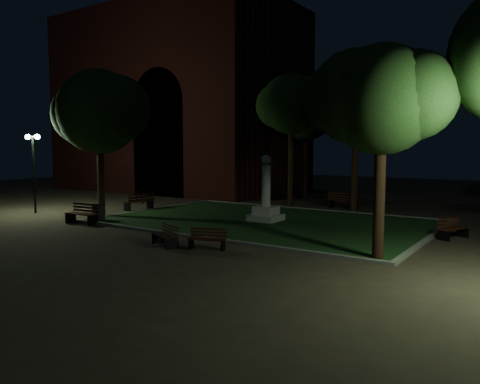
# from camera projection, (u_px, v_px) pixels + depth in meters

# --- Properties ---
(ground) EXTENTS (80.00, 80.00, 0.00)m
(ground) POSITION_uv_depth(u_px,v_px,m) (243.00, 228.00, 21.17)
(ground) COLOR #3C3224
(lawn) EXTENTS (15.00, 10.00, 0.08)m
(lawn) POSITION_uv_depth(u_px,v_px,m) (266.00, 221.00, 22.81)
(lawn) COLOR #1D3E18
(lawn) RESTS_ON ground
(lawn_kerb) EXTENTS (15.40, 10.40, 0.12)m
(lawn_kerb) POSITION_uv_depth(u_px,v_px,m) (266.00, 221.00, 22.81)
(lawn_kerb) COLOR slate
(lawn_kerb) RESTS_ON ground
(monument) EXTENTS (1.40, 1.40, 3.20)m
(monument) POSITION_uv_depth(u_px,v_px,m) (266.00, 203.00, 22.73)
(monument) COLOR #ACA69C
(monument) RESTS_ON lawn
(building_main) EXTENTS (20.00, 12.00, 15.00)m
(building_main) POSITION_uv_depth(u_px,v_px,m) (180.00, 104.00, 40.69)
(building_main) COLOR #471712
(building_main) RESTS_ON ground
(tree_west) EXTENTS (5.34, 4.36, 7.66)m
(tree_west) POSITION_uv_depth(u_px,v_px,m) (100.00, 112.00, 24.04)
(tree_west) COLOR black
(tree_west) RESTS_ON ground
(tree_north_wl) EXTENTS (4.59, 3.75, 8.18)m
(tree_north_wl) POSITION_uv_depth(u_px,v_px,m) (292.00, 104.00, 28.62)
(tree_north_wl) COLOR black
(tree_north_wl) RESTS_ON ground
(tree_north_er) EXTENTS (6.46, 5.28, 9.09)m
(tree_north_er) POSITION_uv_depth(u_px,v_px,m) (358.00, 96.00, 25.89)
(tree_north_er) COLOR black
(tree_north_er) RESTS_ON ground
(tree_se) EXTENTS (4.25, 3.47, 6.85)m
(tree_se) POSITION_uv_depth(u_px,v_px,m) (384.00, 100.00, 14.55)
(tree_se) COLOR black
(tree_se) RESTS_ON ground
(tree_far_north) EXTENTS (5.54, 4.52, 8.65)m
(tree_far_north) POSITION_uv_depth(u_px,v_px,m) (307.00, 109.00, 33.02)
(tree_far_north) COLOR black
(tree_far_north) RESTS_ON ground
(lamppost_sw) EXTENTS (1.18, 0.28, 4.35)m
(lamppost_sw) POSITION_uv_depth(u_px,v_px,m) (33.00, 158.00, 25.70)
(lamppost_sw) COLOR black
(lamppost_sw) RESTS_ON ground
(lamppost_nw) EXTENTS (1.18, 0.28, 4.68)m
(lamppost_nw) POSITION_uv_depth(u_px,v_px,m) (183.00, 153.00, 34.93)
(lamppost_nw) COLOR black
(lamppost_nw) RESTS_ON ground
(bench_near_left) EXTENTS (1.51, 1.01, 0.78)m
(bench_near_left) POSITION_uv_depth(u_px,v_px,m) (166.00, 236.00, 17.26)
(bench_near_left) COLOR black
(bench_near_left) RESTS_ON ground
(bench_near_right) EXTENTS (1.44, 0.93, 0.75)m
(bench_near_right) POSITION_uv_depth(u_px,v_px,m) (207.00, 240.00, 16.68)
(bench_near_right) COLOR black
(bench_near_right) RESTS_ON ground
(bench_west_near) EXTENTS (1.78, 0.72, 0.96)m
(bench_west_near) POSITION_uv_depth(u_px,v_px,m) (83.00, 214.00, 22.32)
(bench_west_near) COLOR black
(bench_west_near) RESTS_ON ground
(bench_left_side) EXTENTS (0.92, 1.88, 0.99)m
(bench_left_side) POSITION_uv_depth(u_px,v_px,m) (139.00, 202.00, 27.21)
(bench_left_side) COLOR black
(bench_left_side) RESTS_ON ground
(bench_right_side) EXTENTS (1.03, 1.56, 0.81)m
(bench_right_side) POSITION_uv_depth(u_px,v_px,m) (452.00, 229.00, 18.65)
(bench_right_side) COLOR black
(bench_right_side) RESTS_ON ground
(bench_far_side) EXTENTS (1.82, 0.75, 0.98)m
(bench_far_side) POSITION_uv_depth(u_px,v_px,m) (343.00, 201.00, 27.76)
(bench_far_side) COLOR black
(bench_far_side) RESTS_ON ground
(trash_bin) EXTENTS (0.60, 0.60, 0.87)m
(trash_bin) POSITION_uv_depth(u_px,v_px,m) (99.00, 212.00, 23.02)
(trash_bin) COLOR black
(trash_bin) RESTS_ON ground
(bicycle) EXTENTS (1.62, 1.03, 0.80)m
(bicycle) POSITION_uv_depth(u_px,v_px,m) (138.00, 197.00, 30.70)
(bicycle) COLOR black
(bicycle) RESTS_ON ground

